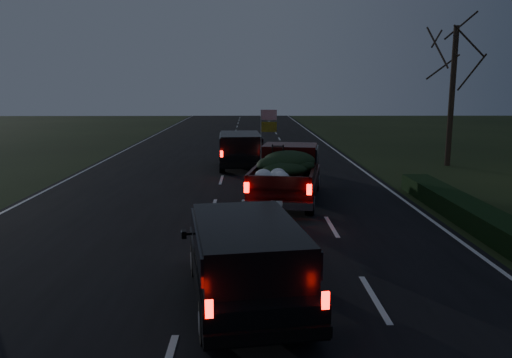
# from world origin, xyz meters

# --- Properties ---
(ground) EXTENTS (120.00, 120.00, 0.00)m
(ground) POSITION_xyz_m (0.00, 0.00, 0.00)
(ground) COLOR black
(ground) RESTS_ON ground
(road_asphalt) EXTENTS (14.00, 120.00, 0.02)m
(road_asphalt) POSITION_xyz_m (0.00, 0.00, 0.01)
(road_asphalt) COLOR black
(road_asphalt) RESTS_ON ground
(hedge_row) EXTENTS (1.00, 10.00, 0.60)m
(hedge_row) POSITION_xyz_m (7.80, 3.00, 0.30)
(hedge_row) COLOR black
(hedge_row) RESTS_ON ground
(bare_tree_far) EXTENTS (3.60, 3.60, 7.00)m
(bare_tree_far) POSITION_xyz_m (11.50, 14.00, 5.23)
(bare_tree_far) COLOR black
(bare_tree_far) RESTS_ON ground
(pickup_truck) EXTENTS (3.01, 5.76, 2.88)m
(pickup_truck) POSITION_xyz_m (2.57, 6.04, 1.08)
(pickup_truck) COLOR #310606
(pickup_truck) RESTS_ON ground
(lead_suv) EXTENTS (2.30, 5.02, 1.41)m
(lead_suv) POSITION_xyz_m (0.77, 13.34, 1.07)
(lead_suv) COLOR black
(lead_suv) RESTS_ON ground
(rear_suv) EXTENTS (2.57, 4.75, 1.30)m
(rear_suv) POSITION_xyz_m (1.15, -2.68, 0.98)
(rear_suv) COLOR black
(rear_suv) RESTS_ON ground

